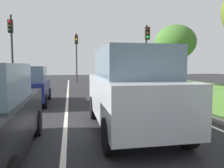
% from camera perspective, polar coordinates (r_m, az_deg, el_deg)
% --- Properties ---
extents(ground_plane, '(60.00, 60.00, 0.00)m').
position_cam_1_polar(ground_plane, '(11.25, -8.15, -4.40)').
color(ground_plane, '#262628').
extents(lane_line_center, '(0.12, 32.00, 0.01)m').
position_cam_1_polar(lane_line_center, '(11.23, -11.72, -4.45)').
color(lane_line_center, silver).
rests_on(lane_line_center, ground).
extents(lane_line_right_edge, '(0.12, 32.00, 0.01)m').
position_cam_1_polar(lane_line_right_edge, '(11.97, 9.37, -3.83)').
color(lane_line_right_edge, silver).
rests_on(lane_line_right_edge, ground).
extents(curb_right, '(0.24, 48.00, 0.12)m').
position_cam_1_polar(curb_right, '(12.15, 11.59, -3.47)').
color(curb_right, '#9E9B93').
rests_on(curb_right, ground).
extents(car_suv_ahead, '(2.00, 4.52, 2.28)m').
position_cam_1_polar(car_suv_ahead, '(6.00, 4.94, -1.35)').
color(car_suv_ahead, '#B7BABF').
rests_on(car_suv_ahead, ground).
extents(car_hatchback_far, '(1.80, 3.74, 1.78)m').
position_cam_1_polar(car_hatchback_far, '(10.84, -20.92, -0.34)').
color(car_hatchback_far, navy).
rests_on(car_hatchback_far, ground).
extents(traffic_light_near_right, '(0.32, 0.50, 4.73)m').
position_cam_1_polar(traffic_light_near_right, '(16.19, 9.16, 9.95)').
color(traffic_light_near_right, '#2D2D2D').
rests_on(traffic_light_near_right, ground).
extents(traffic_light_overhead_left, '(0.32, 0.50, 5.38)m').
position_cam_1_polar(traffic_light_overhead_left, '(17.15, -25.01, 10.33)').
color(traffic_light_overhead_left, '#2D2D2D').
rests_on(traffic_light_overhead_left, ground).
extents(traffic_light_far_median, '(0.32, 0.50, 5.13)m').
position_cam_1_polar(traffic_light_far_median, '(23.04, -9.36, 9.04)').
color(traffic_light_far_median, '#2D2D2D').
rests_on(traffic_light_far_median, ground).
extents(tree_roadside_far, '(3.52, 3.52, 5.30)m').
position_cam_1_polar(tree_roadside_far, '(19.89, 16.34, 10.46)').
color(tree_roadside_far, '#4C331E').
rests_on(tree_roadside_far, ground).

